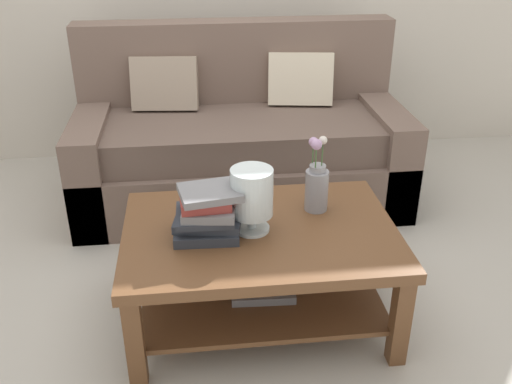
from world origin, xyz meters
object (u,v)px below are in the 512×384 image
at_px(couch, 240,143).
at_px(book_stack_main, 207,213).
at_px(flower_pitcher, 317,184).
at_px(coffee_table, 260,254).
at_px(glass_hurricane_vase, 252,195).

bearing_deg(couch, book_stack_main, -101.29).
bearing_deg(couch, flower_pitcher, -77.32).
bearing_deg(flower_pitcher, couch, 102.68).
height_order(book_stack_main, flower_pitcher, flower_pitcher).
height_order(couch, coffee_table, couch).
xyz_separation_m(couch, book_stack_main, (-0.25, -1.25, 0.21)).
bearing_deg(glass_hurricane_vase, coffee_table, 4.90).
relative_size(book_stack_main, glass_hurricane_vase, 1.06).
bearing_deg(couch, glass_hurricane_vase, -92.92).
bearing_deg(coffee_table, couch, 88.75).
relative_size(couch, glass_hurricane_vase, 7.04).
height_order(glass_hurricane_vase, flower_pitcher, flower_pitcher).
distance_m(book_stack_main, flower_pitcher, 0.52).
xyz_separation_m(couch, glass_hurricane_vase, (-0.06, -1.23, 0.28)).
distance_m(couch, coffee_table, 1.23).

